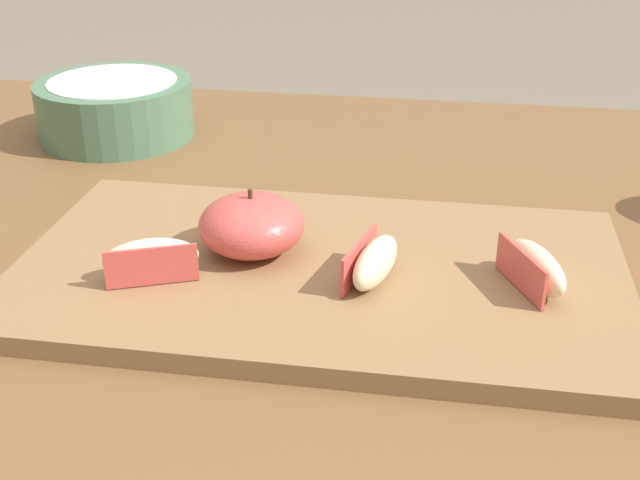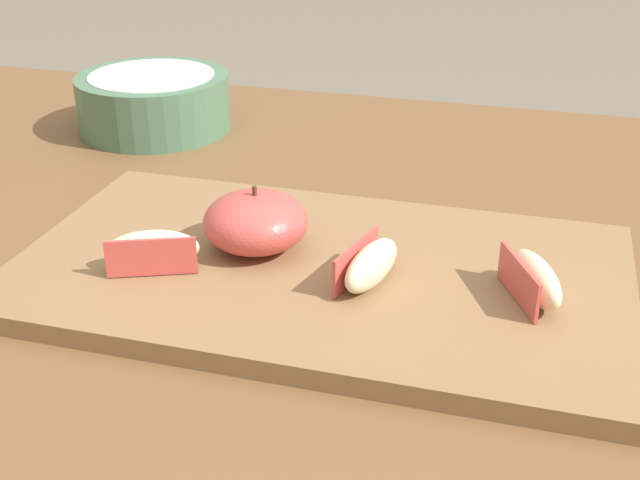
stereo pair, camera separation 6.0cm
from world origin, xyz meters
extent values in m
cube|color=brown|center=(0.00, 0.00, 0.76)|extent=(1.46, 0.84, 0.03)
cube|color=olive|center=(-0.06, -0.06, 0.78)|extent=(0.45, 0.26, 0.02)
ellipsoid|color=#D14C47|center=(-0.11, -0.04, 0.81)|extent=(0.08, 0.08, 0.04)
cylinder|color=#4C3319|center=(-0.11, -0.04, 0.83)|extent=(0.00, 0.00, 0.01)
ellipsoid|color=beige|center=(0.10, -0.06, 0.80)|extent=(0.05, 0.07, 0.03)
cube|color=#D14C47|center=(0.09, -0.07, 0.80)|extent=(0.03, 0.06, 0.03)
ellipsoid|color=beige|center=(-0.01, -0.07, 0.80)|extent=(0.04, 0.07, 0.03)
cube|color=#D14C47|center=(-0.02, -0.07, 0.80)|extent=(0.02, 0.06, 0.03)
ellipsoid|color=beige|center=(-0.17, -0.09, 0.80)|extent=(0.07, 0.05, 0.03)
cube|color=#D14C47|center=(-0.17, -0.11, 0.80)|extent=(0.06, 0.03, 0.03)
cylinder|color=#4C7556|center=(-0.33, 0.23, 0.80)|extent=(0.17, 0.17, 0.06)
cylinder|color=white|center=(-0.33, 0.23, 0.81)|extent=(0.14, 0.14, 0.05)
camera|label=1|loc=(0.03, -0.58, 1.08)|focal=46.05mm
camera|label=2|loc=(0.09, -0.57, 1.08)|focal=46.05mm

